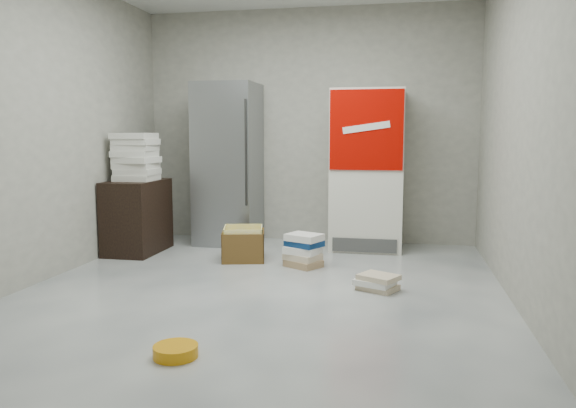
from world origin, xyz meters
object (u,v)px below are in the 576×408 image
(phonebook_stack_main, at_px, (303,250))
(cardboard_box, at_px, (243,246))
(wood_shelf, at_px, (137,217))
(coke_cooler, at_px, (368,170))
(steel_fridge, at_px, (228,164))

(phonebook_stack_main, xyz_separation_m, cardboard_box, (-0.67, 0.17, -0.02))
(wood_shelf, bearing_deg, cardboard_box, -6.57)
(coke_cooler, xyz_separation_m, phonebook_stack_main, (-0.56, -1.04, -0.74))
(phonebook_stack_main, bearing_deg, cardboard_box, -169.51)
(steel_fridge, bearing_deg, phonebook_stack_main, -43.74)
(cardboard_box, bearing_deg, coke_cooler, 21.38)
(cardboard_box, bearing_deg, phonebook_stack_main, -28.50)
(phonebook_stack_main, bearing_deg, coke_cooler, 86.81)
(coke_cooler, relative_size, cardboard_box, 3.44)
(steel_fridge, relative_size, wood_shelf, 2.37)
(steel_fridge, distance_m, wood_shelf, 1.23)
(phonebook_stack_main, bearing_deg, steel_fridge, 161.21)
(steel_fridge, bearing_deg, wood_shelf, -138.69)
(wood_shelf, distance_m, cardboard_box, 1.29)
(cardboard_box, bearing_deg, wood_shelf, 159.38)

